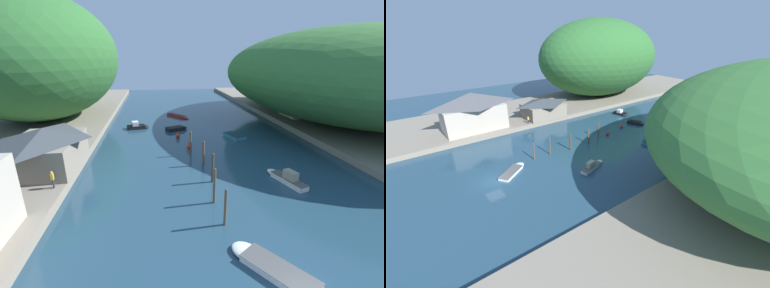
# 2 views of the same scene
# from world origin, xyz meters

# --- Properties ---
(water_surface) EXTENTS (130.00, 130.00, 0.00)m
(water_surface) POSITION_xyz_m (0.00, 30.00, 0.00)
(water_surface) COLOR #234256
(water_surface) RESTS_ON ground
(left_bank) EXTENTS (22.00, 120.00, 0.95)m
(left_bank) POSITION_xyz_m (-27.15, 30.00, 0.47)
(left_bank) COLOR gray
(left_bank) RESTS_ON ground
(hillside_left) EXTENTS (28.56, 39.99, 22.60)m
(hillside_left) POSITION_xyz_m (-28.25, 46.07, 12.25)
(hillside_left) COLOR #2D662D
(hillside_left) RESTS_ON left_bank
(waterfront_building) EXTENTS (6.96, 13.44, 7.98)m
(waterfront_building) POSITION_xyz_m (-20.78, 4.20, 5.08)
(waterfront_building) COLOR #B2A899
(waterfront_building) RESTS_ON left_bank
(boathouse_shed) EXTENTS (7.21, 10.16, 4.41)m
(boathouse_shed) POSITION_xyz_m (-19.41, 20.24, 3.22)
(boathouse_shed) COLOR gray
(boathouse_shed) RESTS_ON left_bank
(right_bank_cottage) EXTENTS (6.09, 6.59, 4.88)m
(right_bank_cottage) POSITION_xyz_m (21.97, 39.80, 3.46)
(right_bank_cottage) COLOR #B2A899
(right_bank_cottage) RESTS_ON right_bank
(boat_yellow_tender) EXTENTS (4.72, 5.73, 0.46)m
(boat_yellow_tender) POSITION_xyz_m (-0.84, 3.62, 0.23)
(boat_yellow_tender) COLOR white
(boat_yellow_tender) RESTS_ON water_surface
(boat_mid_channel) EXTENTS (2.60, 5.46, 1.46)m
(boat_mid_channel) POSITION_xyz_m (5.99, 14.52, 0.43)
(boat_mid_channel) COLOR silver
(boat_mid_channel) RESTS_ON water_surface
(boat_red_skiff) EXTENTS (4.23, 2.99, 0.61)m
(boat_red_skiff) POSITION_xyz_m (-3.42, 36.15, 0.30)
(boat_red_skiff) COLOR black
(boat_red_skiff) RESTS_ON water_surface
(boat_white_cruiser) EXTENTS (4.72, 5.81, 0.43)m
(boat_white_cruiser) POSITION_xyz_m (-2.16, 46.26, 0.21)
(boat_white_cruiser) COLOR red
(boat_white_cruiser) RESTS_ON water_surface
(boat_far_right_bank) EXTENTS (3.36, 4.99, 0.62)m
(boat_far_right_bank) POSITION_xyz_m (5.25, 30.74, 0.31)
(boat_far_right_bank) COLOR teal
(boat_far_right_bank) RESTS_ON water_surface
(boat_cabin_cruiser) EXTENTS (4.21, 2.68, 1.32)m
(boat_cabin_cruiser) POSITION_xyz_m (-10.46, 38.36, 0.40)
(boat_cabin_cruiser) COLOR black
(boat_cabin_cruiser) RESTS_ON water_surface
(mooring_post_nearest) EXTENTS (0.23, 0.23, 3.17)m
(mooring_post_nearest) POSITION_xyz_m (-2.38, 8.29, 1.59)
(mooring_post_nearest) COLOR brown
(mooring_post_nearest) RESTS_ON water_surface
(mooring_post_second) EXTENTS (0.25, 0.25, 3.42)m
(mooring_post_second) POSITION_xyz_m (-2.47, 11.57, 1.72)
(mooring_post_second) COLOR brown
(mooring_post_second) RESTS_ON water_surface
(mooring_post_middle) EXTENTS (0.29, 0.29, 3.24)m
(mooring_post_middle) POSITION_xyz_m (-1.71, 15.58, 1.63)
(mooring_post_middle) COLOR #4C3D2D
(mooring_post_middle) RESTS_ON water_surface
(mooring_post_fourth) EXTENTS (0.30, 0.30, 3.13)m
(mooring_post_fourth) POSITION_xyz_m (-1.81, 20.07, 1.57)
(mooring_post_fourth) COLOR brown
(mooring_post_fourth) RESTS_ON water_surface
(mooring_post_farthest) EXTENTS (0.27, 0.27, 3.37)m
(mooring_post_farthest) POSITION_xyz_m (-2.86, 23.56, 1.69)
(mooring_post_farthest) COLOR brown
(mooring_post_farthest) RESTS_ON water_surface
(channel_buoy_near) EXTENTS (0.72, 0.72, 1.09)m
(channel_buoy_near) POSITION_xyz_m (-3.79, 31.59, 0.42)
(channel_buoy_near) COLOR red
(channel_buoy_near) RESTS_ON water_surface
(channel_buoy_far) EXTENTS (0.75, 0.75, 1.13)m
(channel_buoy_far) POSITION_xyz_m (-2.69, 26.13, 0.44)
(channel_buoy_far) COLOR red
(channel_buoy_far) RESTS_ON water_surface
(person_on_quay) EXTENTS (0.27, 0.41, 1.69)m
(person_on_quay) POSITION_xyz_m (-17.06, 14.84, 1.93)
(person_on_quay) COLOR #282D3D
(person_on_quay) RESTS_ON left_bank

